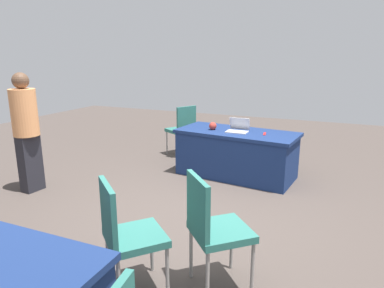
# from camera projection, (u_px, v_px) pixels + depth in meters

# --- Properties ---
(ground_plane) EXTENTS (14.40, 14.40, 0.00)m
(ground_plane) POSITION_uv_depth(u_px,v_px,m) (187.00, 221.00, 4.03)
(ground_plane) COLOR #4C423D
(table_foreground) EXTENTS (1.92, 1.02, 0.72)m
(table_foreground) POSITION_uv_depth(u_px,v_px,m) (236.00, 154.00, 5.44)
(table_foreground) COLOR navy
(table_foreground) RESTS_ON ground
(chair_near_front) EXTENTS (0.62, 0.62, 0.95)m
(chair_near_front) POSITION_uv_depth(u_px,v_px,m) (126.00, 231.00, 2.69)
(chair_near_front) COLOR #9E9993
(chair_near_front) RESTS_ON ground
(chair_tucked_left) EXTENTS (0.60, 0.60, 0.95)m
(chair_tucked_left) POSITION_uv_depth(u_px,v_px,m) (183.00, 127.00, 6.54)
(chair_tucked_left) COLOR #9E9993
(chair_tucked_left) RESTS_ON ground
(chair_by_pillar) EXTENTS (0.62, 0.62, 0.97)m
(chair_by_pillar) POSITION_uv_depth(u_px,v_px,m) (213.00, 225.00, 2.74)
(chair_by_pillar) COLOR #9E9993
(chair_by_pillar) RESTS_ON ground
(person_attendee_standing) EXTENTS (0.37, 0.37, 1.65)m
(person_attendee_standing) POSITION_uv_depth(u_px,v_px,m) (26.00, 127.00, 4.72)
(person_attendee_standing) COLOR #26262D
(person_attendee_standing) RESTS_ON ground
(laptop_silver) EXTENTS (0.32, 0.29, 0.21)m
(laptop_silver) POSITION_uv_depth(u_px,v_px,m) (238.00, 129.00, 5.30)
(laptop_silver) COLOR silver
(laptop_silver) RESTS_ON table_foreground
(yarn_ball) EXTENTS (0.12, 0.12, 0.12)m
(yarn_ball) POSITION_uv_depth(u_px,v_px,m) (213.00, 126.00, 5.45)
(yarn_ball) COLOR #B2382D
(yarn_ball) RESTS_ON table_foreground
(scissors_red) EXTENTS (0.06, 0.18, 0.01)m
(scissors_red) POSITION_uv_depth(u_px,v_px,m) (265.00, 134.00, 5.16)
(scissors_red) COLOR red
(scissors_red) RESTS_ON table_foreground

